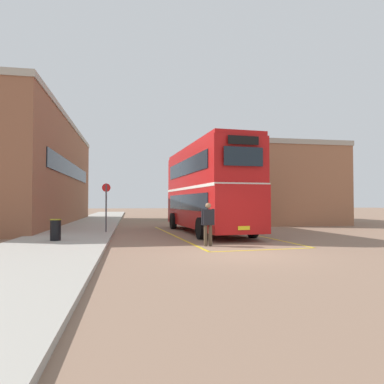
# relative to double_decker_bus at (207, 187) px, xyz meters

# --- Properties ---
(ground_plane) EXTENTS (135.60, 135.60, 0.00)m
(ground_plane) POSITION_rel_double_decker_bus_xyz_m (-0.58, 6.54, -2.51)
(ground_plane) COLOR #846651
(sidewalk_left) EXTENTS (4.00, 57.60, 0.14)m
(sidewalk_left) POSITION_rel_double_decker_bus_xyz_m (-7.08, 8.94, -2.44)
(sidewalk_left) COLOR #A39E93
(sidewalk_left) RESTS_ON ground
(brick_building_left) EXTENTS (7.04, 22.02, 7.90)m
(brick_building_left) POSITION_rel_double_decker_bus_xyz_m (-12.14, 9.15, 1.44)
(brick_building_left) COLOR brown
(brick_building_left) RESTS_ON ground
(depot_building_right) EXTENTS (6.78, 12.13, 6.12)m
(depot_building_right) POSITION_rel_double_decker_bus_xyz_m (8.24, 9.60, 0.55)
(depot_building_right) COLOR #9E6647
(depot_building_right) RESTS_ON ground
(double_decker_bus) EXTENTS (3.42, 10.39, 4.75)m
(double_decker_bus) POSITION_rel_double_decker_bus_xyz_m (0.00, 0.00, 0.00)
(double_decker_bus) COLOR black
(double_decker_bus) RESTS_ON ground
(single_deck_bus) EXTENTS (2.72, 9.47, 3.02)m
(single_deck_bus) POSITION_rel_double_decker_bus_xyz_m (2.18, 14.29, -0.87)
(single_deck_bus) COLOR black
(single_deck_bus) RESTS_ON ground
(pedestrian_boarding) EXTENTS (0.55, 0.34, 1.67)m
(pedestrian_boarding) POSITION_rel_double_decker_bus_xyz_m (-1.25, -5.70, -1.55)
(pedestrian_boarding) COLOR #473828
(pedestrian_boarding) RESTS_ON ground
(litter_bin) EXTENTS (0.44, 0.44, 0.87)m
(litter_bin) POSITION_rel_double_decker_bus_xyz_m (-7.21, -3.96, -1.93)
(litter_bin) COLOR black
(litter_bin) RESTS_ON sidewalk_left
(bus_stop_sign) EXTENTS (0.44, 0.08, 2.54)m
(bus_stop_sign) POSITION_rel_double_decker_bus_xyz_m (-5.46, -0.16, -0.84)
(bus_stop_sign) COLOR #4C4C51
(bus_stop_sign) RESTS_ON sidewalk_left
(bay_marking_yellow) EXTENTS (5.17, 12.55, 0.01)m
(bay_marking_yellow) POSITION_rel_double_decker_bus_xyz_m (0.07, -1.91, -2.51)
(bay_marking_yellow) COLOR gold
(bay_marking_yellow) RESTS_ON ground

